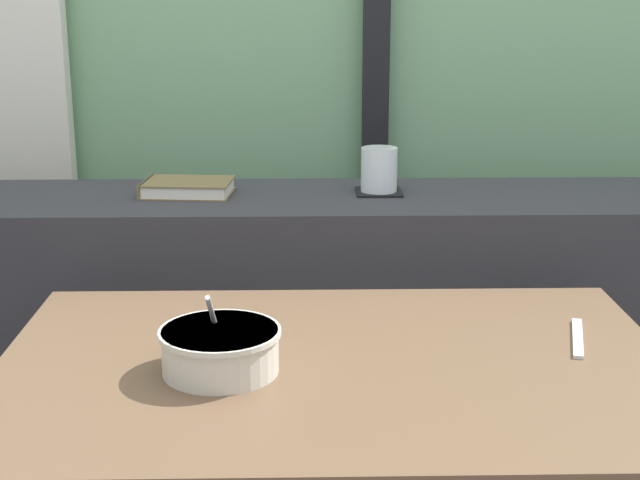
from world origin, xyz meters
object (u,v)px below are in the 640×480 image
object	(u,v)px
closed_book	(187,188)
soup_bowl	(220,351)
breakfast_table	(335,428)
juice_glass	(379,172)
coaster_square	(379,192)
fork_utensil	(578,338)

from	to	relation	value
closed_book	soup_bowl	distance (m)	0.71
breakfast_table	juice_glass	size ratio (longest dim) A/B	10.85
closed_book	soup_bowl	xyz separation A→B (m)	(0.13, -0.70, -0.10)
breakfast_table	coaster_square	world-z (taller)	coaster_square
breakfast_table	fork_utensil	size ratio (longest dim) A/B	6.13
coaster_square	juice_glass	distance (m)	0.05
breakfast_table	soup_bowl	distance (m)	0.23
breakfast_table	closed_book	distance (m)	0.77
closed_book	breakfast_table	bearing A→B (deg)	-65.59
coaster_square	fork_utensil	bearing A→B (deg)	-64.53
breakfast_table	juice_glass	world-z (taller)	juice_glass
coaster_square	juice_glass	bearing A→B (deg)	0.00
fork_utensil	juice_glass	bearing A→B (deg)	130.93
juice_glass	soup_bowl	bearing A→B (deg)	-112.77
juice_glass	soup_bowl	world-z (taller)	juice_glass
juice_glass	soup_bowl	xyz separation A→B (m)	(-0.29, -0.70, -0.13)
soup_bowl	coaster_square	bearing A→B (deg)	67.23
juice_glass	soup_bowl	size ratio (longest dim) A/B	0.53
coaster_square	breakfast_table	bearing A→B (deg)	-100.28
breakfast_table	closed_book	size ratio (longest dim) A/B	5.14
fork_utensil	soup_bowl	bearing A→B (deg)	-153.15
coaster_square	fork_utensil	distance (m)	0.66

